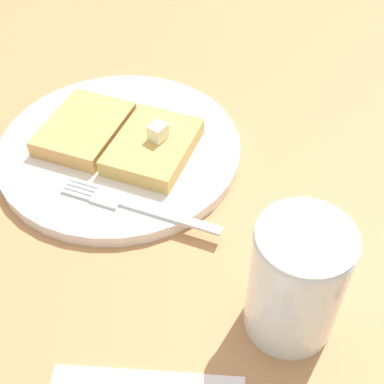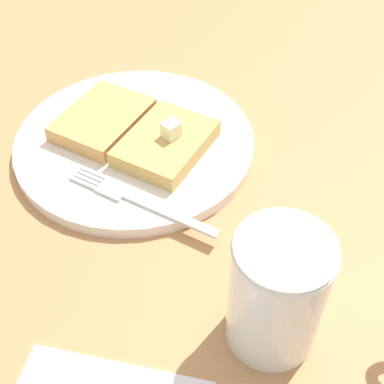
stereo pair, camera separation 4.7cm
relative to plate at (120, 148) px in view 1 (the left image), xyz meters
The scene contains 7 objects.
table_surface 6.26cm from the plate, 100.40° to the right, with size 114.02×114.02×2.56cm, color #B17D4D.
plate is the anchor object (origin of this frame).
toast_slice_left 4.23cm from the plate, behind, with size 7.50×10.06×1.84cm, color tan.
toast_slice_middle 4.23cm from the plate, ahead, with size 7.50×10.06×1.84cm, color tan.
butter_pat_primary 5.48cm from the plate, behind, with size 1.69×1.52×1.69cm, color #EFF1C3.
fork 8.98cm from the plate, 118.80° to the left, with size 16.06×2.79×0.36cm.
syrup_jar 25.66cm from the plate, 144.00° to the left, with size 7.23×7.23×10.85cm.
Camera 1 is at (-18.47, 44.34, 40.86)cm, focal length 50.00 mm.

